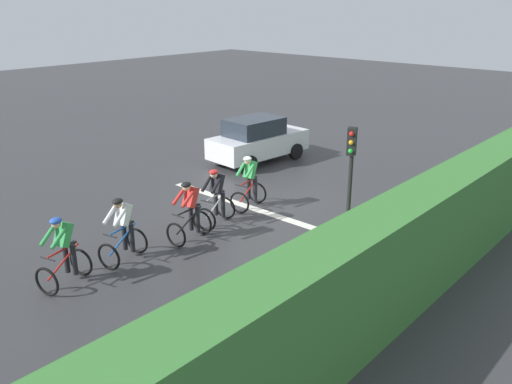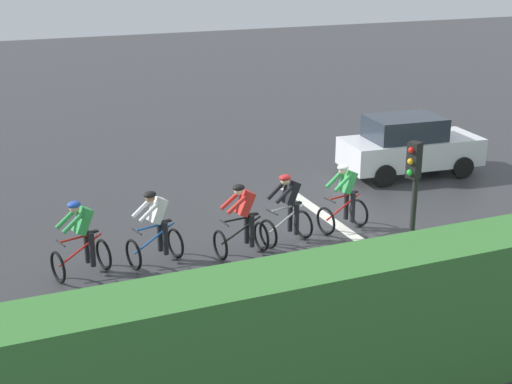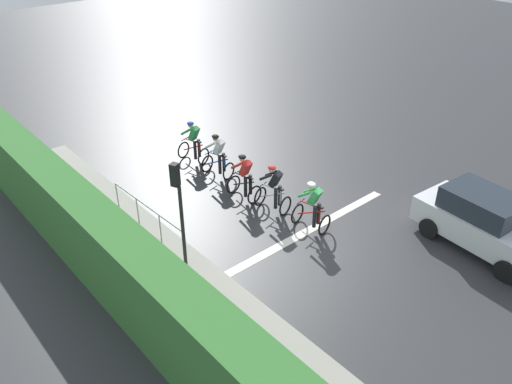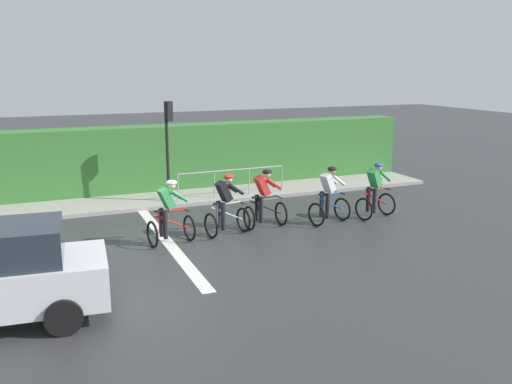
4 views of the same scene
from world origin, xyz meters
TOP-DOWN VIEW (x-y plane):
  - ground_plane at (0.00, 0.00)m, footprint 80.00×80.00m
  - sidewalk_kerb at (-4.77, 2.00)m, footprint 2.80×18.06m
  - stone_wall_low at (-5.67, 2.00)m, footprint 0.44×18.06m
  - hedge_wall at (-5.97, 2.00)m, footprint 1.10×18.06m
  - road_marking_stop_line at (0.00, 0.24)m, footprint 7.00×0.30m
  - cyclist_lead at (0.01, 6.50)m, footprint 0.94×1.22m
  - cyclist_second at (0.01, 4.93)m, footprint 0.92×1.21m
  - cyclist_mid at (-0.30, 3.05)m, footprint 0.79×1.14m
  - cyclist_fourth at (-0.05, 1.84)m, footprint 0.90×1.20m
  - cyclist_trailing at (0.13, 0.26)m, footprint 0.86×1.19m
  - car_white at (3.29, -3.69)m, footprint 2.14×4.23m
  - traffic_light_near_crossing at (-4.01, 1.29)m, footprint 0.26×0.30m
  - pedestrian_railing_kerbside at (-3.87, 3.39)m, footprint 0.19×3.83m

SIDE VIEW (x-z plane):
  - ground_plane at x=0.00m, z-range 0.00..0.00m
  - road_marking_stop_line at x=0.00m, z-range 0.00..0.01m
  - sidewalk_kerb at x=-4.77m, z-range 0.00..0.12m
  - stone_wall_low at x=-5.67m, z-range 0.00..0.48m
  - cyclist_lead at x=0.01m, z-range -0.03..1.63m
  - cyclist_second at x=0.01m, z-range -0.03..1.63m
  - cyclist_mid at x=-0.30m, z-range -0.03..1.63m
  - cyclist_fourth at x=-0.05m, z-range -0.03..1.63m
  - cyclist_trailing at x=0.13m, z-range -0.03..1.63m
  - pedestrian_railing_kerbside at x=-3.87m, z-range 0.29..1.31m
  - car_white at x=3.29m, z-range -0.01..1.75m
  - hedge_wall at x=-5.97m, z-range 0.00..2.37m
  - traffic_light_near_crossing at x=-4.01m, z-range 0.55..3.89m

